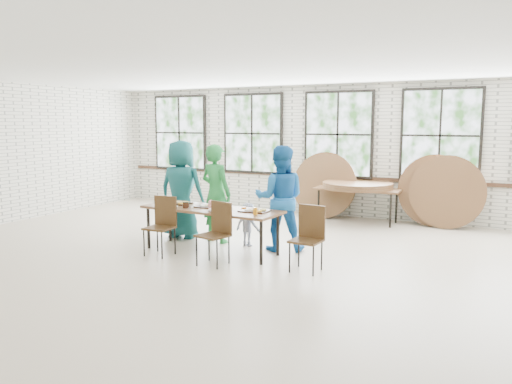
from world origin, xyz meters
TOP-DOWN VIEW (x-y plane):
  - room at (0.00, 4.44)m, footprint 12.00×12.00m
  - dining_table at (-0.79, 0.32)m, footprint 2.43×0.91m
  - chair_near_left at (-1.43, -0.16)m, footprint 0.44×0.43m
  - chair_near_right at (-0.34, -0.23)m, footprint 0.50×0.49m
  - chair_spare at (1.02, 0.11)m, footprint 0.44×0.43m
  - adult_teal at (-1.86, 0.97)m, footprint 0.96×0.69m
  - adult_green at (-1.10, 0.97)m, footprint 0.71×0.53m
  - toddler at (-0.46, 0.97)m, footprint 0.51×0.33m
  - adult_blue at (0.16, 0.97)m, footprint 1.05×0.95m
  - storage_table at (0.63, 3.92)m, footprint 1.84×0.85m
  - tabletop_clutter at (-0.71, 0.28)m, footprint 1.98×0.62m
  - round_tops_stacked at (0.63, 3.92)m, footprint 1.50×1.50m
  - round_tops_leaning at (1.04, 4.17)m, footprint 4.16×0.47m

SIDE VIEW (x-z plane):
  - toddler at x=-0.46m, z-range 0.00..0.76m
  - chair_near_left at x=-1.43m, z-range 0.08..1.03m
  - chair_near_right at x=-0.34m, z-range 0.08..1.03m
  - chair_spare at x=1.02m, z-range 0.08..1.03m
  - storage_table at x=0.63m, z-range 0.32..1.06m
  - dining_table at x=-0.79m, z-range 0.32..1.06m
  - round_tops_leaning at x=1.04m, z-range -0.01..1.48m
  - tabletop_clutter at x=-0.71m, z-range 0.71..0.82m
  - round_tops_stacked at x=0.63m, z-range 0.74..0.87m
  - adult_green at x=-1.10m, z-range 0.00..1.76m
  - adult_blue at x=0.16m, z-range 0.00..1.77m
  - adult_teal at x=-1.86m, z-range 0.00..1.82m
  - room at x=0.00m, z-range -4.17..7.83m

